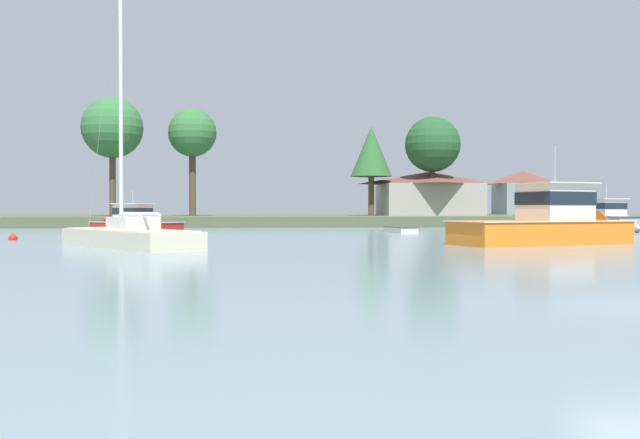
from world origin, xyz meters
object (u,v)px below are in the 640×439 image
object	(u,v)px
cruiser_orange	(559,231)
mooring_buoy_red	(13,238)
dinghy_white	(401,231)
cruiser_grey	(611,224)
sailboat_cream	(129,241)
cruiser_red	(128,227)

from	to	relation	value
cruiser_orange	mooring_buoy_red	xyz separation A→B (m)	(-29.73, 7.37, -0.58)
dinghy_white	cruiser_grey	size ratio (longest dim) A/B	0.41
mooring_buoy_red	sailboat_cream	bearing A→B (deg)	-47.10
dinghy_white	cruiser_grey	world-z (taller)	cruiser_grey
cruiser_red	cruiser_orange	bearing A→B (deg)	-34.75
dinghy_white	sailboat_cream	world-z (taller)	sailboat_cream
sailboat_cream	cruiser_orange	bearing A→B (deg)	3.82
dinghy_white	sailboat_cream	size ratio (longest dim) A/B	0.24
sailboat_cream	cruiser_grey	bearing A→B (deg)	31.70
mooring_buoy_red	cruiser_grey	bearing A→B (deg)	16.41
cruiser_grey	sailboat_cream	bearing A→B (deg)	-148.30
dinghy_white	mooring_buoy_red	world-z (taller)	dinghy_white
cruiser_orange	mooring_buoy_red	bearing A→B (deg)	166.08
cruiser_grey	dinghy_white	bearing A→B (deg)	-173.72
cruiser_orange	dinghy_white	bearing A→B (deg)	104.33
cruiser_orange	mooring_buoy_red	world-z (taller)	cruiser_orange
sailboat_cream	mooring_buoy_red	world-z (taller)	sailboat_cream
cruiser_red	cruiser_grey	size ratio (longest dim) A/B	0.86
sailboat_cream	cruiser_red	distance (m)	19.04
dinghy_white	cruiser_grey	distance (m)	17.88
dinghy_white	cruiser_red	distance (m)	20.35
cruiser_grey	cruiser_orange	bearing A→B (deg)	-123.35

